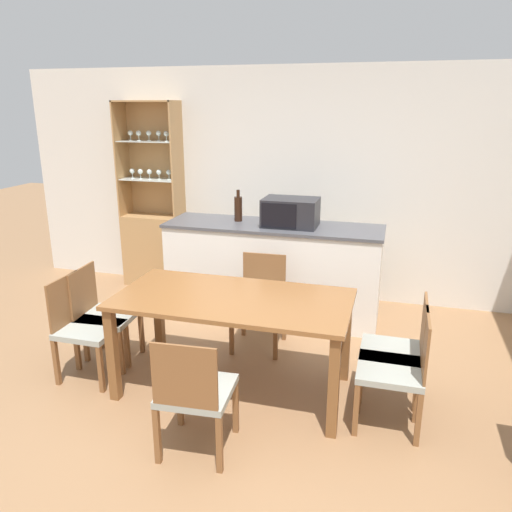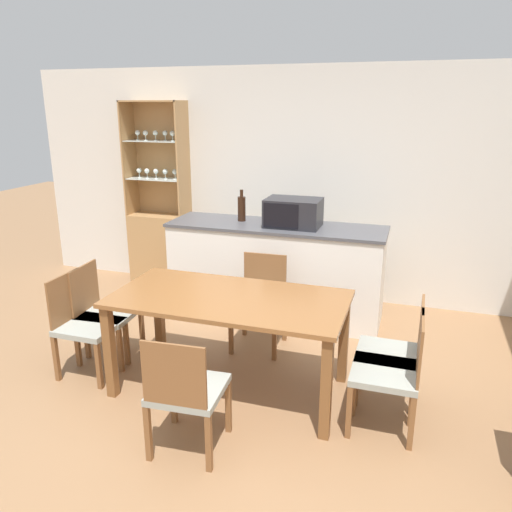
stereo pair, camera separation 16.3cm
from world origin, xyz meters
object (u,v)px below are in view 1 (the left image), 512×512
Objects in this scene: dining_chair_side_right_far at (397,351)px; dining_chair_side_right_near at (397,369)px; dining_chair_side_left_far at (103,315)px; wine_bottle at (238,208)px; microwave at (291,212)px; dining_table at (233,310)px; dining_chair_side_left_near at (85,327)px; dining_chair_head_near at (195,393)px; display_cabinet at (154,234)px; dining_chair_head_far at (260,302)px.

dining_chair_side_right_far is 1.00× the size of dining_chair_side_right_near.
wine_bottle is at bearing 147.51° from dining_chair_side_left_far.
microwave is 0.57m from wine_bottle.
dining_chair_side_right_near reaches higher than dining_table.
dining_chair_side_left_near is at bearing -129.64° from microwave.
microwave is at bearing 39.66° from dining_chair_side_right_far.
dining_chair_head_near and dining_chair_side_right_near have the same top height.
wine_bottle is at bearing 44.46° from dining_chair_side_right_near.
dining_chair_side_right_far is 1.51m from dining_chair_head_near.
dining_chair_side_right_near is (2.89, -2.16, -0.20)m from display_cabinet.
dining_chair_side_right_far is at bearing -0.24° from dining_chair_side_right_near.
wine_bottle is (-1.66, 1.68, 0.69)m from dining_chair_side_right_near.
display_cabinet is at bearing 158.43° from wine_bottle.
microwave reaches higher than dining_chair_side_right_near.
dining_chair_side_right_far is at bearing 6.21° from dining_table.
wine_bottle reaches higher than dining_chair_head_far.
display_cabinet reaches higher than wine_bottle.
display_cabinet is 3.62m from dining_chair_side_right_near.
dining_chair_side_left_near and dining_chair_head_near have the same top height.
dining_chair_side_right_near is at bearing 89.80° from dining_chair_side_left_near.
dining_chair_side_right_near is 2.06m from microwave.
dining_chair_head_far is 1.37m from dining_chair_side_left_far.
dining_chair_side_left_far is (-1.21, -0.64, 0.00)m from dining_chair_head_far.
dining_chair_side_left_far is 2.44m from dining_chair_side_right_near.
dining_chair_side_left_near is at bearing -4.23° from dining_chair_side_left_far.
dining_table is 2.10× the size of dining_chair_head_near.
dining_chair_side_left_near is at bearing -77.72° from display_cabinet.
microwave reaches higher than dining_chair_head_far.
dining_chair_head_far reaches higher than dining_table.
dining_chair_head_near is 1.55× the size of microwave.
dining_chair_side_left_near is (0.47, -2.17, -0.20)m from display_cabinet.
microwave is (0.12, 1.47, 0.45)m from dining_table.
display_cabinet is 2.23m from dining_chair_side_left_near.
dining_chair_head_far is 1.12m from wine_bottle.
dining_chair_side_left_far is (-2.42, -0.00, 0.00)m from dining_chair_side_right_far.
microwave is (1.33, 1.34, 0.69)m from dining_chair_side_left_far.
display_cabinet is at bearing -170.29° from dining_chair_side_left_far.
dining_table is 0.81m from dining_chair_head_far.
dining_chair_head_far is (-0.00, 0.77, -0.24)m from dining_table.
dining_chair_side_left_near is 2.44m from dining_chair_side_right_far.
dining_chair_side_right_far is at bearing 85.87° from dining_chair_side_left_far.
microwave is (-1.09, 1.60, 0.69)m from dining_chair_side_right_near.
microwave is at bearing 131.11° from dining_chair_side_left_far.
dining_chair_side_right_far is at bearing 32.97° from dining_chair_head_near.
dining_chair_side_right_far and dining_chair_side_right_near have the same top height.
display_cabinet is 2.64m from dining_table.
display_cabinet is 1.95m from microwave.
display_cabinet is 2.62× the size of dining_chair_side_right_far.
dining_chair_side_left_near is 1.00× the size of dining_chair_side_right_far.
dining_chair_head_far is at bearing 62.57° from dining_chair_side_right_far.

